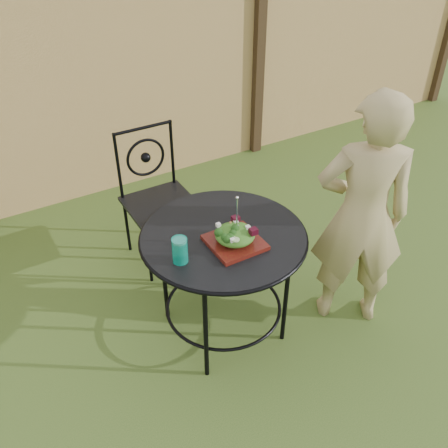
{
  "coord_description": "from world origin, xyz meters",
  "views": [
    {
      "loc": [
        -1.27,
        -1.62,
        2.35
      ],
      "look_at": [
        -0.15,
        0.3,
        0.75
      ],
      "focal_mm": 40.0,
      "sensor_mm": 36.0,
      "label": 1
    }
  ],
  "objects_px": {
    "diner": "(361,216)",
    "salad_plate": "(235,242)",
    "patio_chair": "(157,195)",
    "patio_table": "(223,254)"
  },
  "relations": [
    {
      "from": "diner",
      "to": "salad_plate",
      "type": "height_order",
      "value": "diner"
    },
    {
      "from": "patio_chair",
      "to": "diner",
      "type": "relative_size",
      "value": 0.64
    },
    {
      "from": "patio_table",
      "to": "salad_plate",
      "type": "bearing_deg",
      "value": -85.39
    },
    {
      "from": "patio_chair",
      "to": "salad_plate",
      "type": "height_order",
      "value": "patio_chair"
    },
    {
      "from": "patio_chair",
      "to": "salad_plate",
      "type": "relative_size",
      "value": 3.52
    },
    {
      "from": "patio_chair",
      "to": "salad_plate",
      "type": "xyz_separation_m",
      "value": [
        0.02,
        -0.98,
        0.23
      ]
    },
    {
      "from": "salad_plate",
      "to": "diner",
      "type": "bearing_deg",
      "value": -12.87
    },
    {
      "from": "diner",
      "to": "patio_chair",
      "type": "bearing_deg",
      "value": -23.17
    },
    {
      "from": "patio_chair",
      "to": "diner",
      "type": "height_order",
      "value": "diner"
    },
    {
      "from": "patio_table",
      "to": "diner",
      "type": "height_order",
      "value": "diner"
    }
  ]
}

